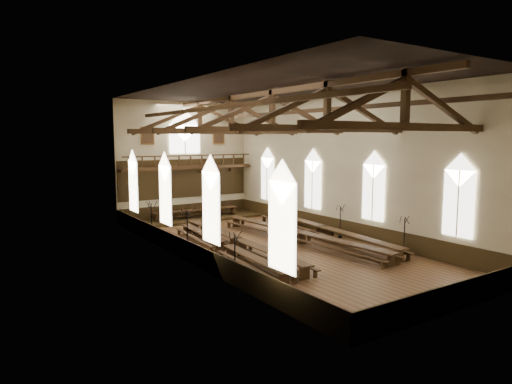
# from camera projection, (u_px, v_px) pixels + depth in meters

# --- Properties ---
(ground) EXTENTS (26.00, 26.00, 0.00)m
(ground) POSITION_uv_depth(u_px,v_px,m) (272.00, 247.00, 29.11)
(ground) COLOR brown
(ground) RESTS_ON ground
(room_walls) EXTENTS (26.00, 26.00, 26.00)m
(room_walls) POSITION_uv_depth(u_px,v_px,m) (272.00, 145.00, 28.35)
(room_walls) COLOR beige
(room_walls) RESTS_ON ground
(wainscot_band) EXTENTS (12.00, 26.00, 1.20)m
(wainscot_band) POSITION_uv_depth(u_px,v_px,m) (272.00, 238.00, 29.04)
(wainscot_band) COLOR #31230E
(wainscot_band) RESTS_ON ground
(side_windows) EXTENTS (11.85, 19.80, 4.50)m
(side_windows) POSITION_uv_depth(u_px,v_px,m) (272.00, 189.00, 28.67)
(side_windows) COLOR white
(side_windows) RESTS_ON room_walls
(end_window) EXTENTS (2.80, 0.12, 3.80)m
(end_window) POSITION_uv_depth(u_px,v_px,m) (185.00, 134.00, 38.96)
(end_window) COLOR white
(end_window) RESTS_ON room_walls
(minstrels_gallery) EXTENTS (11.80, 1.24, 3.70)m
(minstrels_gallery) POSITION_uv_depth(u_px,v_px,m) (187.00, 173.00, 39.15)
(minstrels_gallery) COLOR #3D2B13
(minstrels_gallery) RESTS_ON room_walls
(portraits) EXTENTS (7.75, 0.09, 1.45)m
(portraits) POSITION_uv_depth(u_px,v_px,m) (185.00, 136.00, 38.97)
(portraits) COLOR brown
(portraits) RESTS_ON room_walls
(roof_trusses) EXTENTS (11.70, 25.70, 2.80)m
(roof_trusses) POSITION_uv_depth(u_px,v_px,m) (272.00, 117.00, 28.14)
(roof_trusses) COLOR #3D2B13
(roof_trusses) RESTS_ON room_walls
(refectory_row_a) EXTENTS (1.96, 13.98, 0.69)m
(refectory_row_a) POSITION_uv_depth(u_px,v_px,m) (225.00, 246.00, 27.14)
(refectory_row_a) COLOR #3D2B13
(refectory_row_a) RESTS_ON ground
(refectory_row_b) EXTENTS (1.92, 14.59, 0.76)m
(refectory_row_b) POSITION_uv_depth(u_px,v_px,m) (238.00, 241.00, 28.23)
(refectory_row_b) COLOR #3D2B13
(refectory_row_b) RESTS_ON ground
(refectory_row_c) EXTENTS (2.26, 15.08, 0.81)m
(refectory_row_c) POSITION_uv_depth(u_px,v_px,m) (299.00, 234.00, 30.04)
(refectory_row_c) COLOR #3D2B13
(refectory_row_c) RESTS_ON ground
(refectory_row_d) EXTENTS (2.41, 15.22, 0.82)m
(refectory_row_d) POSITION_uv_depth(u_px,v_px,m) (323.00, 229.00, 31.79)
(refectory_row_d) COLOR #3D2B13
(refectory_row_d) RESTS_ON ground
(dais) EXTENTS (11.40, 3.12, 0.21)m
(dais) POSITION_uv_depth(u_px,v_px,m) (196.00, 219.00, 38.68)
(dais) COLOR #31230E
(dais) RESTS_ON ground
(high_table) EXTENTS (7.58, 1.13, 0.71)m
(high_table) POSITION_uv_depth(u_px,v_px,m) (196.00, 211.00, 38.60)
(high_table) COLOR #3D2B13
(high_table) RESTS_ON dais
(high_chairs) EXTENTS (7.67, 0.48, 0.98)m
(high_chairs) POSITION_uv_depth(u_px,v_px,m) (192.00, 210.00, 39.22)
(high_chairs) COLOR #3D2B13
(high_chairs) RESTS_ON dais
(candelabrum_left_near) EXTENTS (0.70, 0.75, 2.46)m
(candelabrum_left_near) POSITION_uv_depth(u_px,v_px,m) (235.00, 266.00, 22.06)
(candelabrum_left_near) COLOR black
(candelabrum_left_near) RESTS_ON ground
(candelabrum_left_mid) EXTENTS (0.83, 0.87, 2.89)m
(candelabrum_left_mid) POSITION_uv_depth(u_px,v_px,m) (188.00, 242.00, 26.50)
(candelabrum_left_mid) COLOR black
(candelabrum_left_mid) RESTS_ON ground
(candelabrum_left_far) EXTENTS (0.79, 0.75, 2.63)m
(candelabrum_left_far) POSITION_uv_depth(u_px,v_px,m) (152.00, 227.00, 31.33)
(candelabrum_left_far) COLOR black
(candelabrum_left_far) RESTS_ON ground
(candelabrum_right_near) EXTENTS (0.65, 0.70, 2.31)m
(candelabrum_right_near) POSITION_uv_depth(u_px,v_px,m) (404.00, 243.00, 27.22)
(candelabrum_right_near) COLOR black
(candelabrum_right_near) RESTS_ON ground
(candelabrum_right_mid) EXTENTS (0.61, 0.71, 2.30)m
(candelabrum_right_mid) POSITION_uv_depth(u_px,v_px,m) (340.00, 228.00, 31.73)
(candelabrum_right_mid) COLOR black
(candelabrum_right_mid) RESTS_ON ground
(candelabrum_right_far) EXTENTS (0.82, 0.80, 2.74)m
(candelabrum_right_far) POSITION_uv_depth(u_px,v_px,m) (280.00, 212.00, 37.51)
(candelabrum_right_far) COLOR black
(candelabrum_right_far) RESTS_ON ground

